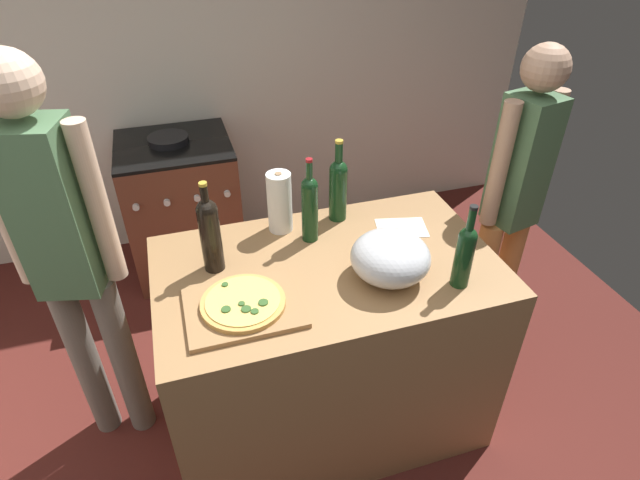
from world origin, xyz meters
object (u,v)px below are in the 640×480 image
(paper_towel_roll, at_px, (280,202))
(wine_bottle_amber, at_px, (210,232))
(wine_bottle_green, at_px, (338,187))
(pizza, at_px, (243,302))
(mixing_bowl, at_px, (390,258))
(wine_bottle_clear, at_px, (465,253))
(person_in_stripes, at_px, (67,251))
(stove, at_px, (183,206))
(wine_bottle_dark, at_px, (310,206))
(person_in_red, at_px, (513,198))

(paper_towel_roll, distance_m, wine_bottle_amber, 0.36)
(wine_bottle_green, relative_size, wine_bottle_amber, 0.99)
(pizza, height_order, mixing_bowl, mixing_bowl)
(wine_bottle_clear, relative_size, person_in_stripes, 0.19)
(wine_bottle_amber, bearing_deg, wine_bottle_clear, -23.17)
(mixing_bowl, relative_size, stove, 0.32)
(wine_bottle_dark, bearing_deg, paper_towel_roll, 132.75)
(pizza, height_order, wine_bottle_amber, wine_bottle_amber)
(person_in_red, bearing_deg, wine_bottle_amber, -175.74)
(pizza, relative_size, wine_bottle_dark, 0.81)
(wine_bottle_clear, height_order, stove, wine_bottle_clear)
(wine_bottle_green, height_order, person_in_stripes, person_in_stripes)
(wine_bottle_amber, bearing_deg, stove, 93.46)
(person_in_stripes, bearing_deg, mixing_bowl, -18.02)
(wine_bottle_dark, xyz_separation_m, wine_bottle_amber, (-0.40, -0.08, 0.01))
(wine_bottle_green, bearing_deg, mixing_bowl, -83.38)
(wine_bottle_clear, bearing_deg, pizza, 172.75)
(wine_bottle_clear, height_order, wine_bottle_amber, wine_bottle_amber)
(mixing_bowl, bearing_deg, paper_towel_roll, 125.49)
(stove, bearing_deg, wine_bottle_green, -60.04)
(pizza, distance_m, wine_bottle_clear, 0.80)
(wine_bottle_clear, height_order, wine_bottle_dark, wine_bottle_dark)
(mixing_bowl, height_order, person_in_red, person_in_red)
(wine_bottle_green, relative_size, wine_bottle_dark, 1.01)
(paper_towel_roll, xyz_separation_m, wine_bottle_clear, (0.54, -0.55, 0.01))
(wine_bottle_clear, height_order, person_in_red, person_in_red)
(pizza, xyz_separation_m, person_in_stripes, (-0.58, 0.38, 0.08))
(wine_bottle_green, xyz_separation_m, wine_bottle_dark, (-0.16, -0.12, 0.00))
(paper_towel_roll, distance_m, wine_bottle_clear, 0.77)
(mixing_bowl, distance_m, stove, 1.80)
(wine_bottle_clear, distance_m, wine_bottle_amber, 0.92)
(pizza, distance_m, paper_towel_roll, 0.52)
(mixing_bowl, xyz_separation_m, wine_bottle_clear, (0.23, -0.11, 0.05))
(wine_bottle_amber, relative_size, person_in_red, 0.23)
(pizza, relative_size, person_in_stripes, 0.17)
(mixing_bowl, xyz_separation_m, stove, (-0.70, 1.56, -0.57))
(paper_towel_roll, bearing_deg, wine_bottle_dark, -47.25)
(wine_bottle_green, height_order, stove, wine_bottle_green)
(wine_bottle_green, height_order, wine_bottle_clear, wine_bottle_green)
(stove, xyz_separation_m, person_in_stripes, (-0.44, -1.19, 0.58))
(mixing_bowl, bearing_deg, pizza, -178.53)
(person_in_stripes, bearing_deg, wine_bottle_green, 4.10)
(mixing_bowl, relative_size, person_in_stripes, 0.17)
(mixing_bowl, distance_m, wine_bottle_green, 0.45)
(wine_bottle_clear, bearing_deg, wine_bottle_amber, 156.83)
(wine_bottle_dark, bearing_deg, person_in_red, 1.45)
(wine_bottle_green, distance_m, wine_bottle_dark, 0.20)
(pizza, height_order, wine_bottle_dark, wine_bottle_dark)
(paper_towel_roll, xyz_separation_m, person_in_red, (1.09, -0.08, -0.13))
(wine_bottle_clear, bearing_deg, stove, 118.95)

